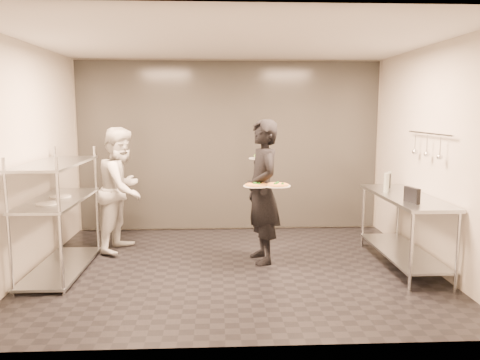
{
  "coord_description": "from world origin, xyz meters",
  "views": [
    {
      "loc": [
        -0.19,
        -5.71,
        1.98
      ],
      "look_at": [
        0.09,
        0.21,
        1.1
      ],
      "focal_mm": 35.0,
      "sensor_mm": 36.0,
      "label": 1
    }
  ],
  "objects_px": {
    "prep_counter": "(404,218)",
    "pass_rack": "(58,211)",
    "bottle_green": "(386,182)",
    "bottle_clear": "(389,178)",
    "waiter": "(262,192)",
    "pizza_plate_near": "(256,185)",
    "bottle_dark": "(389,181)",
    "chef": "(122,189)",
    "pizza_plate_far": "(277,185)",
    "salad_plate": "(258,157)",
    "pos_monitor": "(412,195)"
  },
  "relations": [
    {
      "from": "pass_rack",
      "to": "pizza_plate_near",
      "type": "height_order",
      "value": "pass_rack"
    },
    {
      "from": "pass_rack",
      "to": "bottle_green",
      "type": "xyz_separation_m",
      "value": [
        4.17,
        0.26,
        0.28
      ]
    },
    {
      "from": "prep_counter",
      "to": "bottle_dark",
      "type": "relative_size",
      "value": 8.91
    },
    {
      "from": "pizza_plate_far",
      "to": "prep_counter",
      "type": "bearing_deg",
      "value": -0.25
    },
    {
      "from": "waiter",
      "to": "chef",
      "type": "height_order",
      "value": "waiter"
    },
    {
      "from": "waiter",
      "to": "pass_rack",
      "type": "bearing_deg",
      "value": -95.91
    },
    {
      "from": "chef",
      "to": "pizza_plate_far",
      "type": "xyz_separation_m",
      "value": [
        2.1,
        -0.89,
        0.19
      ]
    },
    {
      "from": "waiter",
      "to": "pizza_plate_near",
      "type": "xyz_separation_m",
      "value": [
        -0.1,
        -0.23,
        0.12
      ]
    },
    {
      "from": "pizza_plate_near",
      "to": "chef",
      "type": "bearing_deg",
      "value": 154.94
    },
    {
      "from": "chef",
      "to": "salad_plate",
      "type": "height_order",
      "value": "chef"
    },
    {
      "from": "salad_plate",
      "to": "bottle_dark",
      "type": "height_order",
      "value": "salad_plate"
    },
    {
      "from": "pizza_plate_near",
      "to": "salad_plate",
      "type": "relative_size",
      "value": 1.23
    },
    {
      "from": "salad_plate",
      "to": "pizza_plate_near",
      "type": "bearing_deg",
      "value": -97.94
    },
    {
      "from": "waiter",
      "to": "salad_plate",
      "type": "height_order",
      "value": "waiter"
    },
    {
      "from": "pass_rack",
      "to": "pos_monitor",
      "type": "height_order",
      "value": "pass_rack"
    },
    {
      "from": "salad_plate",
      "to": "pos_monitor",
      "type": "height_order",
      "value": "salad_plate"
    },
    {
      "from": "prep_counter",
      "to": "bottle_green",
      "type": "distance_m",
      "value": 0.52
    },
    {
      "from": "pass_rack",
      "to": "bottle_dark",
      "type": "height_order",
      "value": "pass_rack"
    },
    {
      "from": "pizza_plate_far",
      "to": "pizza_plate_near",
      "type": "bearing_deg",
      "value": 174.03
    },
    {
      "from": "pass_rack",
      "to": "pos_monitor",
      "type": "distance_m",
      "value": 4.24
    },
    {
      "from": "prep_counter",
      "to": "bottle_clear",
      "type": "distance_m",
      "value": 0.9
    },
    {
      "from": "waiter",
      "to": "bottle_dark",
      "type": "xyz_separation_m",
      "value": [
        1.77,
        0.29,
        0.09
      ]
    },
    {
      "from": "waiter",
      "to": "bottle_clear",
      "type": "xyz_separation_m",
      "value": [
        1.88,
        0.54,
        0.08
      ]
    },
    {
      "from": "bottle_green",
      "to": "bottle_clear",
      "type": "xyz_separation_m",
      "value": [
        0.24,
        0.54,
        -0.03
      ]
    },
    {
      "from": "chef",
      "to": "salad_plate",
      "type": "bearing_deg",
      "value": -86.44
    },
    {
      "from": "waiter",
      "to": "bottle_green",
      "type": "bearing_deg",
      "value": 77.87
    },
    {
      "from": "chef",
      "to": "salad_plate",
      "type": "xyz_separation_m",
      "value": [
        1.9,
        -0.36,
        0.49
      ]
    },
    {
      "from": "prep_counter",
      "to": "pass_rack",
      "type": "bearing_deg",
      "value": -179.97
    },
    {
      "from": "bottle_clear",
      "to": "bottle_dark",
      "type": "height_order",
      "value": "bottle_dark"
    },
    {
      "from": "prep_counter",
      "to": "bottle_green",
      "type": "bearing_deg",
      "value": 121.5
    },
    {
      "from": "bottle_clear",
      "to": "waiter",
      "type": "bearing_deg",
      "value": -164.06
    },
    {
      "from": "prep_counter",
      "to": "waiter",
      "type": "distance_m",
      "value": 1.84
    },
    {
      "from": "pizza_plate_near",
      "to": "pass_rack",
      "type": "bearing_deg",
      "value": -179.13
    },
    {
      "from": "prep_counter",
      "to": "bottle_dark",
      "type": "height_order",
      "value": "bottle_dark"
    },
    {
      "from": "prep_counter",
      "to": "chef",
      "type": "xyz_separation_m",
      "value": [
        -3.73,
        0.89,
        0.25
      ]
    },
    {
      "from": "pass_rack",
      "to": "pos_monitor",
      "type": "relative_size",
      "value": 6.39
    },
    {
      "from": "pizza_plate_far",
      "to": "bottle_green",
      "type": "relative_size",
      "value": 1.31
    },
    {
      "from": "bottle_dark",
      "to": "prep_counter",
      "type": "bearing_deg",
      "value": -88.01
    },
    {
      "from": "chef",
      "to": "bottle_green",
      "type": "bearing_deg",
      "value": -85.65
    },
    {
      "from": "bottle_green",
      "to": "prep_counter",
      "type": "bearing_deg",
      "value": -58.5
    },
    {
      "from": "chef",
      "to": "pizza_plate_near",
      "type": "height_order",
      "value": "chef"
    },
    {
      "from": "pass_rack",
      "to": "prep_counter",
      "type": "height_order",
      "value": "pass_rack"
    },
    {
      "from": "pass_rack",
      "to": "salad_plate",
      "type": "height_order",
      "value": "pass_rack"
    },
    {
      "from": "salad_plate",
      "to": "bottle_dark",
      "type": "distance_m",
      "value": 1.84
    },
    {
      "from": "salad_plate",
      "to": "bottle_clear",
      "type": "relative_size",
      "value": 1.29
    },
    {
      "from": "pizza_plate_far",
      "to": "chef",
      "type": "bearing_deg",
      "value": 157.11
    },
    {
      "from": "pizza_plate_near",
      "to": "pizza_plate_far",
      "type": "xyz_separation_m",
      "value": [
        0.26,
        -0.03,
        0.0
      ]
    },
    {
      "from": "bottle_clear",
      "to": "prep_counter",
      "type": "bearing_deg",
      "value": -95.87
    },
    {
      "from": "waiter",
      "to": "pos_monitor",
      "type": "distance_m",
      "value": 1.83
    },
    {
      "from": "pass_rack",
      "to": "waiter",
      "type": "bearing_deg",
      "value": 6.01
    }
  ]
}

